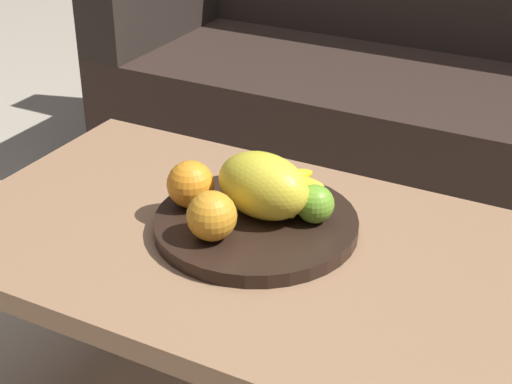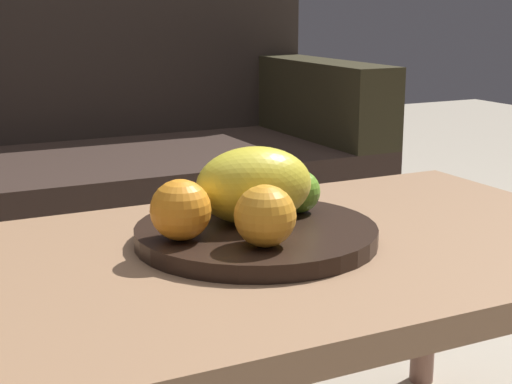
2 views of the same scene
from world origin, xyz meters
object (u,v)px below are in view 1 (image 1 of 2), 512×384
melon_large_front (263,186)px  coffee_table (256,266)px  couch (404,97)px  orange_front (191,184)px  apple_front (315,204)px  fruit_bowl (256,224)px  orange_left (212,216)px  banana_bunch (282,191)px

melon_large_front → coffee_table: bearing=-75.6°
melon_large_front → couch: bearing=94.8°
orange_front → apple_front: 0.22m
apple_front → fruit_bowl: bearing=-157.8°
couch → orange_front: 1.10m
fruit_bowl → orange_left: bearing=-109.6°
melon_large_front → banana_bunch: size_ratio=1.05×
coffee_table → melon_large_front: 0.14m
coffee_table → couch: couch is taller
banana_bunch → orange_left: bearing=-108.2°
couch → apple_front: couch is taller
coffee_table → melon_large_front: melon_large_front is taller
couch → melon_large_front: size_ratio=9.95×
coffee_table → orange_left: 0.14m
coffee_table → couch: 1.11m
orange_left → apple_front: size_ratio=1.26×
orange_left → couch: bearing=92.6°
melon_large_front → orange_front: melon_large_front is taller
couch → fruit_bowl: 1.08m
orange_front → banana_bunch: size_ratio=0.51×
coffee_table → banana_bunch: 0.14m
couch → orange_left: size_ratio=20.64×
orange_left → banana_bunch: size_ratio=0.51×
apple_front → melon_large_front: bearing=-166.1°
fruit_bowl → orange_front: (-0.12, -0.01, 0.05)m
couch → orange_front: bearing=-91.9°
melon_large_front → fruit_bowl: bearing=-107.2°
coffee_table → orange_front: orange_front is taller
coffee_table → orange_left: orange_left is taller
melon_large_front → orange_left: 0.11m
fruit_bowl → apple_front: apple_front is taller
fruit_bowl → melon_large_front: size_ratio=2.04×
fruit_bowl → melon_large_front: melon_large_front is taller
orange_front → banana_bunch: (0.14, 0.08, -0.01)m
fruit_bowl → orange_front: 0.13m
orange_left → banana_bunch: 0.16m
orange_front → apple_front: orange_front is taller
coffee_table → fruit_bowl: fruit_bowl is taller
fruit_bowl → banana_bunch: (0.02, 0.06, 0.04)m
coffee_table → melon_large_front: size_ratio=6.27×
orange_front → orange_left: bearing=-41.0°
orange_left → apple_front: bearing=46.0°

